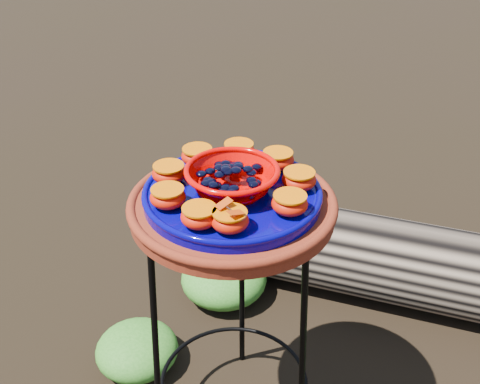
# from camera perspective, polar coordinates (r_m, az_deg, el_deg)

# --- Properties ---
(plant_stand) EXTENTS (0.44, 0.44, 0.70)m
(plant_stand) POSITION_cam_1_polar(r_m,az_deg,el_deg) (1.59, -0.64, -12.71)
(plant_stand) COLOR black
(plant_stand) RESTS_ON ground
(terracotta_saucer) EXTENTS (0.46, 0.46, 0.04)m
(terracotta_saucer) POSITION_cam_1_polar(r_m,az_deg,el_deg) (1.36, -0.73, -1.50)
(terracotta_saucer) COLOR #55160F
(terracotta_saucer) RESTS_ON plant_stand
(cobalt_plate) EXTENTS (0.40, 0.40, 0.03)m
(cobalt_plate) POSITION_cam_1_polar(r_m,az_deg,el_deg) (1.34, -0.74, -0.36)
(cobalt_plate) COLOR #030053
(cobalt_plate) RESTS_ON terracotta_saucer
(red_bowl) EXTENTS (0.20, 0.20, 0.06)m
(red_bowl) POSITION_cam_1_polar(r_m,az_deg,el_deg) (1.32, -0.75, 1.14)
(red_bowl) COLOR #D40200
(red_bowl) RESTS_ON cobalt_plate
(glass_gems) EXTENTS (0.15, 0.15, 0.03)m
(glass_gems) POSITION_cam_1_polar(r_m,az_deg,el_deg) (1.30, -0.77, 2.69)
(glass_gems) COLOR black
(glass_gems) RESTS_ON red_bowl
(orange_half_0) EXTENTS (0.08, 0.08, 0.04)m
(orange_half_0) POSITION_cam_1_polar(r_m,az_deg,el_deg) (1.20, -0.97, -2.72)
(orange_half_0) COLOR #B70900
(orange_half_0) RESTS_ON cobalt_plate
(orange_half_1) EXTENTS (0.08, 0.08, 0.04)m
(orange_half_1) POSITION_cam_1_polar(r_m,az_deg,el_deg) (1.25, 4.74, -1.11)
(orange_half_1) COLOR #B70900
(orange_half_1) RESTS_ON cobalt_plate
(orange_half_2) EXTENTS (0.08, 0.08, 0.04)m
(orange_half_2) POSITION_cam_1_polar(r_m,az_deg,el_deg) (1.34, 5.61, 1.15)
(orange_half_2) COLOR #B70900
(orange_half_2) RESTS_ON cobalt_plate
(orange_half_3) EXTENTS (0.08, 0.08, 0.04)m
(orange_half_3) POSITION_cam_1_polar(r_m,az_deg,el_deg) (1.42, 3.60, 3.05)
(orange_half_3) COLOR #B70900
(orange_half_3) RESTS_ON cobalt_plate
(orange_half_4) EXTENTS (0.08, 0.08, 0.04)m
(orange_half_4) POSITION_cam_1_polar(r_m,az_deg,el_deg) (1.45, -0.11, 3.89)
(orange_half_4) COLOR #B70900
(orange_half_4) RESTS_ON cobalt_plate
(orange_half_5) EXTENTS (0.08, 0.08, 0.04)m
(orange_half_5) POSITION_cam_1_polar(r_m,az_deg,el_deg) (1.43, -4.06, 3.41)
(orange_half_5) COLOR #B70900
(orange_half_5) RESTS_ON cobalt_plate
(orange_half_6) EXTENTS (0.08, 0.08, 0.04)m
(orange_half_6) POSITION_cam_1_polar(r_m,az_deg,el_deg) (1.37, -6.75, 1.76)
(orange_half_6) COLOR #B70900
(orange_half_6) RESTS_ON cobalt_plate
(orange_half_7) EXTENTS (0.08, 0.08, 0.04)m
(orange_half_7) POSITION_cam_1_polar(r_m,az_deg,el_deg) (1.28, -6.85, -0.50)
(orange_half_7) COLOR #B70900
(orange_half_7) RESTS_ON cobalt_plate
(orange_half_8) EXTENTS (0.08, 0.08, 0.04)m
(orange_half_8) POSITION_cam_1_polar(r_m,az_deg,el_deg) (1.21, -3.86, -2.33)
(orange_half_8) COLOR #B70900
(orange_half_8) RESTS_ON cobalt_plate
(butterfly) EXTENTS (0.09, 0.08, 0.01)m
(butterfly) POSITION_cam_1_polar(r_m,az_deg,el_deg) (1.18, -0.98, -1.62)
(butterfly) COLOR #B93405
(butterfly) RESTS_ON orange_half_0
(driftwood_log) EXTENTS (1.65, 0.76, 0.30)m
(driftwood_log) POSITION_cam_1_polar(r_m,az_deg,el_deg) (2.19, 13.72, -6.25)
(driftwood_log) COLOR black
(driftwood_log) RESTS_ON ground
(foliage_left) EXTENTS (0.26, 0.26, 0.13)m
(foliage_left) POSITION_cam_1_polar(r_m,az_deg,el_deg) (1.96, -9.75, -14.42)
(foliage_left) COLOR #246317
(foliage_left) RESTS_ON ground
(foliage_back) EXTENTS (0.31, 0.31, 0.15)m
(foliage_back) POSITION_cam_1_polar(r_m,az_deg,el_deg) (2.17, -1.54, -8.04)
(foliage_back) COLOR #246317
(foliage_back) RESTS_ON ground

